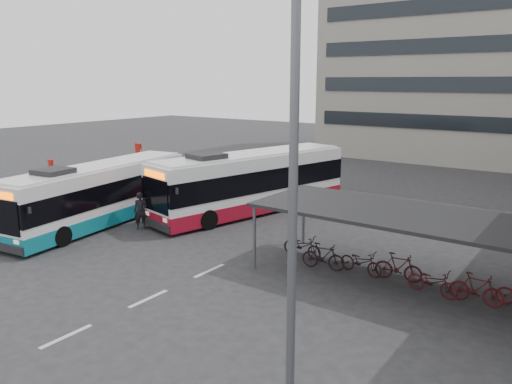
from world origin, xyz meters
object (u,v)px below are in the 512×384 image
Objects in this scene: lamp_post at (287,192)px; bus_teal at (100,194)px; bus_main at (252,183)px; pedestrian at (141,211)px.

bus_teal is at bearing 136.50° from lamp_post.
lamp_post is at bearing -38.28° from bus_main.
lamp_post reaches higher than bus_teal.
bus_main is at bearing 110.30° from lamp_post.
bus_teal reaches higher than pedestrian.
bus_teal is 1.26× the size of lamp_post.
bus_main is 6.16m from pedestrian.
pedestrian is 0.20× the size of lamp_post.
bus_teal is at bearing 143.55° from pedestrian.
pedestrian is at bearing -99.47° from bus_main.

